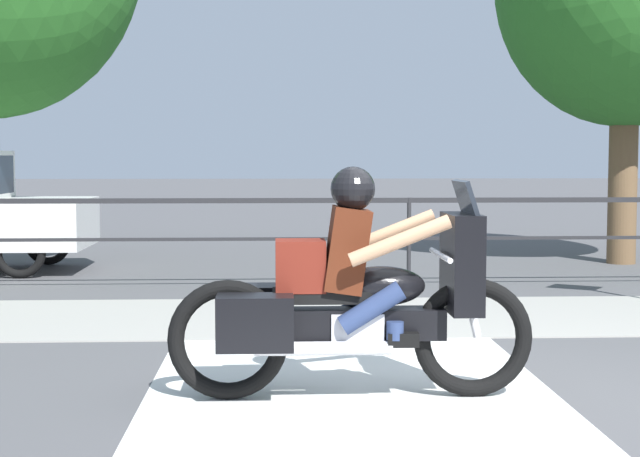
% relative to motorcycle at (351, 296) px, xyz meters
% --- Properties ---
extents(ground_plane, '(120.00, 120.00, 0.00)m').
position_rel_motorcycle_xyz_m(ground_plane, '(1.11, -0.18, -0.68)').
color(ground_plane, '#4C4C4F').
extents(sidewalk_band, '(44.00, 2.40, 0.01)m').
position_rel_motorcycle_xyz_m(sidewalk_band, '(1.11, 3.22, -0.67)').
color(sidewalk_band, '#99968E').
rests_on(sidewalk_band, ground).
extents(crosswalk_band, '(2.73, 6.00, 0.01)m').
position_rel_motorcycle_xyz_m(crosswalk_band, '(0.01, -0.38, -0.67)').
color(crosswalk_band, silver).
rests_on(crosswalk_band, ground).
extents(fence_railing, '(36.00, 0.05, 1.08)m').
position_rel_motorcycle_xyz_m(fence_railing, '(1.11, 5.29, 0.18)').
color(fence_railing, '#232326').
rests_on(fence_railing, ground).
extents(motorcycle, '(2.39, 0.76, 1.52)m').
position_rel_motorcycle_xyz_m(motorcycle, '(0.00, 0.00, 0.00)').
color(motorcycle, black).
rests_on(motorcycle, ground).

